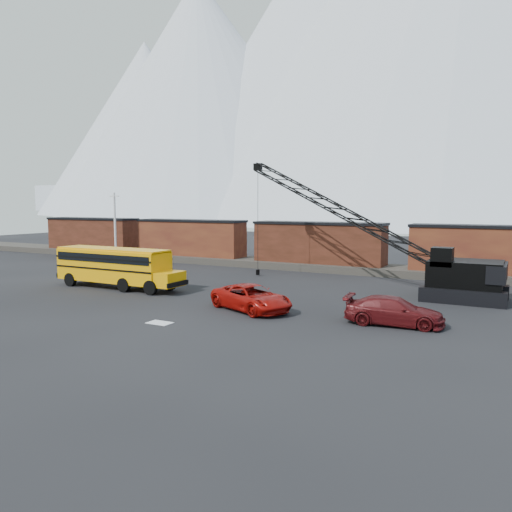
{
  "coord_description": "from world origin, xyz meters",
  "views": [
    {
      "loc": [
        18.46,
        -25.8,
        6.74
      ],
      "look_at": [
        1.61,
        5.47,
        3.0
      ],
      "focal_mm": 35.0,
      "sensor_mm": 36.0,
      "label": 1
    }
  ],
  "objects_px": {
    "maroon_suv": "(394,311)",
    "crawler_crane": "(344,213)",
    "red_pickup": "(251,298)",
    "school_bus": "(116,266)"
  },
  "relations": [
    {
      "from": "maroon_suv",
      "to": "crawler_crane",
      "type": "bearing_deg",
      "value": 25.23
    },
    {
      "from": "red_pickup",
      "to": "crawler_crane",
      "type": "bearing_deg",
      "value": 12.96
    },
    {
      "from": "crawler_crane",
      "to": "maroon_suv",
      "type": "bearing_deg",
      "value": -59.16
    },
    {
      "from": "maroon_suv",
      "to": "school_bus",
      "type": "bearing_deg",
      "value": 79.74
    },
    {
      "from": "red_pickup",
      "to": "maroon_suv",
      "type": "relative_size",
      "value": 1.08
    },
    {
      "from": "maroon_suv",
      "to": "crawler_crane",
      "type": "height_order",
      "value": "crawler_crane"
    },
    {
      "from": "crawler_crane",
      "to": "red_pickup",
      "type": "bearing_deg",
      "value": -99.97
    },
    {
      "from": "maroon_suv",
      "to": "crawler_crane",
      "type": "relative_size",
      "value": 0.25
    },
    {
      "from": "red_pickup",
      "to": "crawler_crane",
      "type": "xyz_separation_m",
      "value": [
        2.07,
        11.76,
        5.18
      ]
    },
    {
      "from": "school_bus",
      "to": "maroon_suv",
      "type": "bearing_deg",
      "value": -4.65
    }
  ]
}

